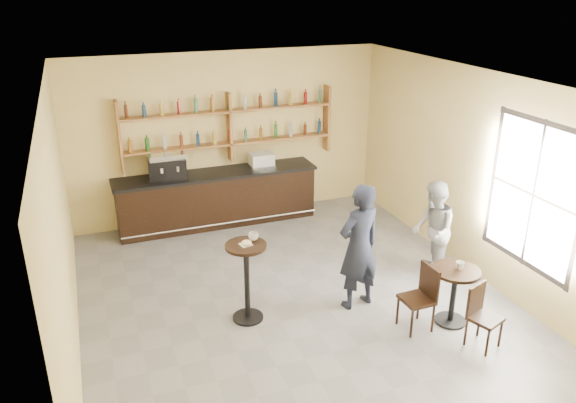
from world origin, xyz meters
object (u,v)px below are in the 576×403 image
object	(u,v)px
bar_counter	(217,198)
patron_second	(433,230)
man_main	(359,247)
chair_south	(485,318)
chair_west	(417,299)
espresso_machine	(168,165)
pedestal_table	(247,282)
cafe_table	(453,296)
pastry_case	(261,160)

from	to	relation	value
bar_counter	patron_second	bearing A→B (deg)	-50.39
man_main	chair_south	world-z (taller)	man_main
man_main	chair_west	distance (m)	1.05
bar_counter	espresso_machine	distance (m)	1.16
pedestal_table	cafe_table	size ratio (longest dim) A/B	1.41
pastry_case	man_main	world-z (taller)	man_main
pastry_case	chair_south	distance (m)	5.24
man_main	patron_second	bearing A→B (deg)	-178.01
bar_counter	chair_west	xyz separation A→B (m)	(1.63, -4.36, -0.06)
chair_south	patron_second	bearing A→B (deg)	57.08
espresso_machine	chair_south	bearing A→B (deg)	-49.02
chair_south	patron_second	size ratio (longest dim) A/B	0.53
man_main	chair_south	distance (m)	1.88
bar_counter	pastry_case	distance (m)	1.11
bar_counter	pedestal_table	distance (m)	3.37
man_main	patron_second	distance (m)	1.53
chair_west	chair_south	size ratio (longest dim) A/B	1.09
pedestal_table	chair_south	size ratio (longest dim) A/B	1.37
bar_counter	patron_second	distance (m)	4.15
cafe_table	pastry_case	bearing A→B (deg)	106.20
bar_counter	man_main	bearing A→B (deg)	-71.89
chair_west	patron_second	bearing A→B (deg)	137.83
chair_west	patron_second	size ratio (longest dim) A/B	0.58
espresso_machine	patron_second	xyz separation A→B (m)	(3.52, -3.19, -0.48)
cafe_table	patron_second	xyz separation A→B (m)	(0.46, 1.22, 0.38)
pastry_case	cafe_table	xyz separation A→B (m)	(1.28, -4.41, -0.76)
pastry_case	pedestal_table	bearing A→B (deg)	-111.86
bar_counter	pedestal_table	bearing A→B (deg)	-97.12
pedestal_table	man_main	size ratio (longest dim) A/B	0.62
chair_west	chair_south	xyz separation A→B (m)	(0.60, -0.65, -0.04)
cafe_table	bar_counter	bearing A→B (deg)	116.31
espresso_machine	patron_second	distance (m)	4.77
bar_counter	cafe_table	xyz separation A→B (m)	(2.18, -4.41, -0.11)
pastry_case	patron_second	distance (m)	3.65
man_main	chair_west	world-z (taller)	man_main
chair_south	man_main	bearing A→B (deg)	105.93
pedestal_table	man_main	bearing A→B (deg)	-7.65
espresso_machine	chair_south	world-z (taller)	espresso_machine
espresso_machine	chair_south	xyz separation A→B (m)	(3.11, -5.01, -0.85)
man_main	pastry_case	bearing A→B (deg)	-97.63
man_main	bar_counter	bearing A→B (deg)	-83.74
chair_west	man_main	bearing A→B (deg)	-151.37
pedestal_table	pastry_case	bearing A→B (deg)	68.48
bar_counter	man_main	size ratio (longest dim) A/B	2.05
cafe_table	chair_south	size ratio (longest dim) A/B	0.97
chair_west	patron_second	xyz separation A→B (m)	(1.01, 1.17, 0.33)
cafe_table	man_main	bearing A→B (deg)	139.88
espresso_machine	bar_counter	bearing A→B (deg)	9.15
pedestal_table	bar_counter	bearing A→B (deg)	82.88
pedestal_table	man_main	world-z (taller)	man_main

